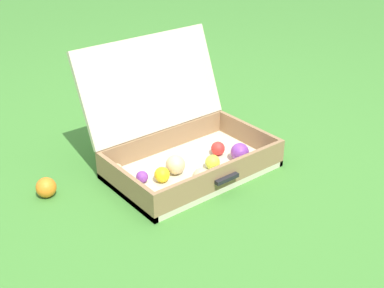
# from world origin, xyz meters

# --- Properties ---
(ground_plane) EXTENTS (16.00, 16.00, 0.00)m
(ground_plane) POSITION_xyz_m (0.00, 0.00, 0.00)
(ground_plane) COLOR #3D7A2D
(open_suitcase) EXTENTS (0.67, 0.59, 0.51)m
(open_suitcase) POSITION_xyz_m (0.02, 0.03, 0.11)
(open_suitcase) COLOR beige
(open_suitcase) RESTS_ON ground
(stray_ball_on_grass) EXTENTS (0.08, 0.08, 0.08)m
(stray_ball_on_grass) POSITION_xyz_m (-0.53, 0.17, 0.04)
(stray_ball_on_grass) COLOR orange
(stray_ball_on_grass) RESTS_ON ground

